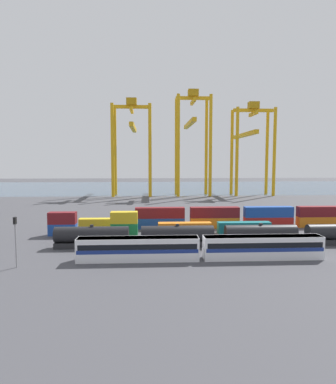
% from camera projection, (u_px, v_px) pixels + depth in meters
% --- Properties ---
extents(ground_plane, '(420.00, 420.00, 0.00)m').
position_uv_depth(ground_plane, '(193.00, 209.00, 118.65)').
color(ground_plane, '#424247').
extents(harbour_water, '(400.00, 110.00, 0.01)m').
position_uv_depth(harbour_water, '(174.00, 187.00, 216.64)').
color(harbour_water, '#384C60').
rests_on(harbour_water, ground_plane).
extents(passenger_train, '(41.34, 3.14, 3.90)m').
position_uv_depth(passenger_train, '(201.00, 247.00, 57.30)').
color(passenger_train, silver).
rests_on(passenger_train, ground_plane).
extents(freight_tank_row, '(79.82, 2.96, 4.42)m').
position_uv_depth(freight_tank_row, '(261.00, 235.00, 66.96)').
color(freight_tank_row, '#232326').
rests_on(freight_tank_row, ground_plane).
extents(signal_mast, '(0.36, 0.60, 7.97)m').
position_uv_depth(signal_mast, '(15.00, 235.00, 52.68)').
color(signal_mast, gray).
rests_on(signal_mast, ground_plane).
extents(shipping_container_0, '(6.04, 2.44, 2.60)m').
position_uv_depth(shipping_container_0, '(63.00, 229.00, 76.20)').
color(shipping_container_0, '#1C4299').
rests_on(shipping_container_0, ground_plane).
extents(shipping_container_1, '(6.04, 2.44, 2.60)m').
position_uv_depth(shipping_container_1, '(62.00, 218.00, 75.97)').
color(shipping_container_1, maroon).
rests_on(shipping_container_1, shipping_container_0).
extents(shipping_container_2, '(6.04, 2.44, 2.60)m').
position_uv_depth(shipping_container_2, '(124.00, 229.00, 76.92)').
color(shipping_container_2, '#197538').
rests_on(shipping_container_2, ground_plane).
extents(shipping_container_3, '(6.04, 2.44, 2.60)m').
position_uv_depth(shipping_container_3, '(124.00, 217.00, 76.68)').
color(shipping_container_3, gold).
rests_on(shipping_container_3, shipping_container_2).
extents(shipping_container_4, '(12.10, 2.44, 2.60)m').
position_uv_depth(shipping_container_4, '(185.00, 228.00, 77.63)').
color(shipping_container_4, orange).
rests_on(shipping_container_4, ground_plane).
extents(shipping_container_5, '(12.10, 2.44, 2.60)m').
position_uv_depth(shipping_container_5, '(244.00, 228.00, 78.35)').
color(shipping_container_5, '#146066').
rests_on(shipping_container_5, ground_plane).
extents(shipping_container_6, '(12.10, 2.44, 2.60)m').
position_uv_depth(shipping_container_6, '(104.00, 224.00, 83.17)').
color(shipping_container_6, gold).
rests_on(shipping_container_6, ground_plane).
extents(shipping_container_7, '(12.10, 2.44, 2.60)m').
position_uv_depth(shipping_container_7, '(160.00, 223.00, 83.88)').
color(shipping_container_7, '#1C4299').
rests_on(shipping_container_7, ground_plane).
extents(shipping_container_8, '(12.10, 2.44, 2.60)m').
position_uv_depth(shipping_container_8, '(160.00, 213.00, 83.64)').
color(shipping_container_8, maroon).
rests_on(shipping_container_8, shipping_container_7).
extents(shipping_container_9, '(12.10, 2.44, 2.60)m').
position_uv_depth(shipping_container_9, '(214.00, 223.00, 84.59)').
color(shipping_container_9, orange).
rests_on(shipping_container_9, ground_plane).
extents(shipping_container_10, '(12.10, 2.44, 2.60)m').
position_uv_depth(shipping_container_10, '(215.00, 212.00, 84.35)').
color(shipping_container_10, maroon).
rests_on(shipping_container_10, shipping_container_9).
extents(shipping_container_11, '(12.10, 2.44, 2.60)m').
position_uv_depth(shipping_container_11, '(268.00, 222.00, 85.29)').
color(shipping_container_11, '#AD211C').
rests_on(shipping_container_11, ground_plane).
extents(shipping_container_12, '(12.10, 2.44, 2.60)m').
position_uv_depth(shipping_container_12, '(268.00, 212.00, 85.06)').
color(shipping_container_12, '#1C4299').
rests_on(shipping_container_12, shipping_container_11).
extents(shipping_container_13, '(12.10, 2.44, 2.60)m').
position_uv_depth(shipping_container_13, '(321.00, 222.00, 86.00)').
color(shipping_container_13, orange).
rests_on(shipping_container_13, ground_plane).
extents(shipping_container_14, '(12.10, 2.44, 2.60)m').
position_uv_depth(shipping_container_14, '(321.00, 211.00, 85.76)').
color(shipping_container_14, maroon).
rests_on(shipping_container_14, shipping_container_13).
extents(gantry_crane_west, '(18.73, 37.87, 45.98)m').
position_uv_depth(gantry_crane_west, '(132.00, 137.00, 164.15)').
color(gantry_crane_west, gold).
rests_on(gantry_crane_west, ground_plane).
extents(gantry_crane_central, '(16.59, 40.16, 50.27)m').
position_uv_depth(gantry_crane_central, '(192.00, 133.00, 165.67)').
color(gantry_crane_central, gold).
rests_on(gantry_crane_central, ground_plane).
extents(gantry_crane_east, '(19.45, 41.14, 44.77)m').
position_uv_depth(gantry_crane_east, '(251.00, 140.00, 167.97)').
color(gantry_crane_east, gold).
rests_on(gantry_crane_east, ground_plane).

